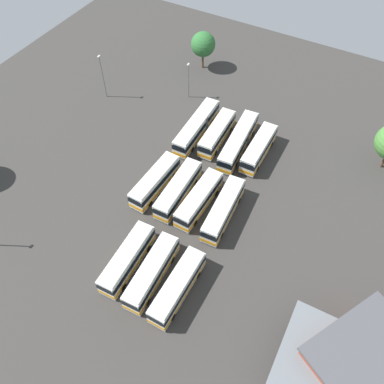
{
  "coord_description": "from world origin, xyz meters",
  "views": [
    {
      "loc": [
        33.09,
        18.94,
        49.94
      ],
      "look_at": [
        -0.68,
        0.17,
        1.49
      ],
      "focal_mm": 37.88,
      "sensor_mm": 36.0,
      "label": 1
    }
  ],
  "objects_px": {
    "bus_row1_slot2": "(199,199)",
    "lamp_post_by_building": "(103,75)",
    "bus_row2_slot1": "(127,259)",
    "bus_row2_slot3": "(178,287)",
    "bus_row1_slot0": "(155,181)",
    "bus_row1_slot1": "(178,190)",
    "bus_row2_slot2": "(152,272)",
    "maintenance_shelter": "(314,355)",
    "bus_row1_slot3": "(223,210)",
    "lamp_post_near_entrance": "(188,79)",
    "bus_row0_slot1": "(217,133)",
    "bus_row0_slot2": "(238,141)",
    "bus_row0_slot0": "(197,127)",
    "tree_northwest": "(203,44)",
    "bus_row0_slot3": "(259,148)",
    "depot_building": "(360,358)"
  },
  "relations": [
    {
      "from": "bus_row1_slot2",
      "to": "lamp_post_by_building",
      "type": "relative_size",
      "value": 1.19
    },
    {
      "from": "bus_row2_slot1",
      "to": "bus_row2_slot3",
      "type": "distance_m",
      "value": 7.95
    },
    {
      "from": "bus_row1_slot0",
      "to": "bus_row1_slot1",
      "type": "distance_m",
      "value": 4.0
    },
    {
      "from": "bus_row1_slot0",
      "to": "bus_row2_slot2",
      "type": "distance_m",
      "value": 15.64
    },
    {
      "from": "bus_row1_slot1",
      "to": "maintenance_shelter",
      "type": "height_order",
      "value": "maintenance_shelter"
    },
    {
      "from": "bus_row1_slot3",
      "to": "lamp_post_near_entrance",
      "type": "relative_size",
      "value": 1.53
    },
    {
      "from": "bus_row1_slot1",
      "to": "bus_row2_slot1",
      "type": "relative_size",
      "value": 1.04
    },
    {
      "from": "bus_row0_slot1",
      "to": "bus_row2_slot1",
      "type": "bearing_deg",
      "value": 1.04
    },
    {
      "from": "bus_row0_slot2",
      "to": "bus_row2_slot3",
      "type": "bearing_deg",
      "value": 8.99
    },
    {
      "from": "bus_row0_slot1",
      "to": "maintenance_shelter",
      "type": "distance_m",
      "value": 38.57
    },
    {
      "from": "bus_row2_slot2",
      "to": "lamp_post_by_building",
      "type": "bearing_deg",
      "value": -134.7
    },
    {
      "from": "bus_row0_slot0",
      "to": "bus_row0_slot2",
      "type": "height_order",
      "value": "same"
    },
    {
      "from": "bus_row2_slot2",
      "to": "tree_northwest",
      "type": "distance_m",
      "value": 49.09
    },
    {
      "from": "lamp_post_near_entrance",
      "to": "tree_northwest",
      "type": "height_order",
      "value": "tree_northwest"
    },
    {
      "from": "bus_row2_slot3",
      "to": "bus_row1_slot3",
      "type": "bearing_deg",
      "value": -178.77
    },
    {
      "from": "bus_row0_slot0",
      "to": "bus_row0_slot2",
      "type": "distance_m",
      "value": 7.87
    },
    {
      "from": "bus_row0_slot2",
      "to": "lamp_post_by_building",
      "type": "height_order",
      "value": "lamp_post_by_building"
    },
    {
      "from": "bus_row0_slot1",
      "to": "lamp_post_near_entrance",
      "type": "xyz_separation_m",
      "value": [
        -8.28,
        -10.28,
        2.29
      ]
    },
    {
      "from": "bus_row0_slot2",
      "to": "maintenance_shelter",
      "type": "distance_m",
      "value": 36.04
    },
    {
      "from": "tree_northwest",
      "to": "bus_row2_slot1",
      "type": "bearing_deg",
      "value": 15.83
    },
    {
      "from": "bus_row0_slot1",
      "to": "bus_row0_slot3",
      "type": "height_order",
      "value": "same"
    },
    {
      "from": "bus_row1_slot3",
      "to": "depot_building",
      "type": "xyz_separation_m",
      "value": [
        11.67,
        22.89,
        0.88
      ]
    },
    {
      "from": "bus_row0_slot1",
      "to": "bus_row1_slot0",
      "type": "relative_size",
      "value": 0.98
    },
    {
      "from": "bus_row0_slot1",
      "to": "bus_row1_slot2",
      "type": "height_order",
      "value": "same"
    },
    {
      "from": "bus_row0_slot2",
      "to": "bus_row1_slot0",
      "type": "height_order",
      "value": "same"
    },
    {
      "from": "maintenance_shelter",
      "to": "tree_northwest",
      "type": "bearing_deg",
      "value": -140.13
    },
    {
      "from": "maintenance_shelter",
      "to": "lamp_post_by_building",
      "type": "height_order",
      "value": "lamp_post_by_building"
    },
    {
      "from": "lamp_post_near_entrance",
      "to": "depot_building",
      "type": "bearing_deg",
      "value": 50.56
    },
    {
      "from": "bus_row0_slot0",
      "to": "bus_row1_slot1",
      "type": "relative_size",
      "value": 1.19
    },
    {
      "from": "tree_northwest",
      "to": "bus_row0_slot2",
      "type": "bearing_deg",
      "value": 42.38
    },
    {
      "from": "lamp_post_near_entrance",
      "to": "maintenance_shelter",
      "type": "bearing_deg",
      "value": 45.05
    },
    {
      "from": "bus_row2_slot2",
      "to": "bus_row2_slot3",
      "type": "xyz_separation_m",
      "value": [
        0.16,
        4.02,
        -0.0
      ]
    },
    {
      "from": "bus_row0_slot3",
      "to": "bus_row1_slot1",
      "type": "relative_size",
      "value": 0.93
    },
    {
      "from": "bus_row1_slot2",
      "to": "lamp_post_near_entrance",
      "type": "bearing_deg",
      "value": -147.25
    },
    {
      "from": "lamp_post_near_entrance",
      "to": "bus_row1_slot2",
      "type": "bearing_deg",
      "value": 32.75
    },
    {
      "from": "bus_row1_slot1",
      "to": "bus_row2_slot1",
      "type": "bearing_deg",
      "value": 0.31
    },
    {
      "from": "bus_row1_slot1",
      "to": "bus_row2_slot1",
      "type": "xyz_separation_m",
      "value": [
        13.69,
        0.07,
        -0.0
      ]
    },
    {
      "from": "bus_row0_slot1",
      "to": "maintenance_shelter",
      "type": "height_order",
      "value": "maintenance_shelter"
    },
    {
      "from": "bus_row1_slot0",
      "to": "bus_row1_slot1",
      "type": "height_order",
      "value": "same"
    },
    {
      "from": "bus_row2_slot3",
      "to": "lamp_post_by_building",
      "type": "bearing_deg",
      "value": -131.12
    },
    {
      "from": "bus_row0_slot0",
      "to": "maintenance_shelter",
      "type": "height_order",
      "value": "maintenance_shelter"
    },
    {
      "from": "bus_row2_slot1",
      "to": "bus_row2_slot3",
      "type": "xyz_separation_m",
      "value": [
        0.22,
        7.95,
        0.0
      ]
    },
    {
      "from": "bus_row2_slot2",
      "to": "depot_building",
      "type": "height_order",
      "value": "depot_building"
    },
    {
      "from": "bus_row0_slot0",
      "to": "bus_row0_slot2",
      "type": "relative_size",
      "value": 0.99
    },
    {
      "from": "lamp_post_near_entrance",
      "to": "bus_row1_slot3",
      "type": "bearing_deg",
      "value": 39.56
    },
    {
      "from": "tree_northwest",
      "to": "bus_row1_slot1",
      "type": "bearing_deg",
      "value": 21.89
    },
    {
      "from": "bus_row0_slot1",
      "to": "maintenance_shelter",
      "type": "relative_size",
      "value": 0.97
    },
    {
      "from": "bus_row2_slot1",
      "to": "lamp_post_near_entrance",
      "type": "relative_size",
      "value": 1.45
    },
    {
      "from": "bus_row0_slot0",
      "to": "lamp_post_near_entrance",
      "type": "height_order",
      "value": "lamp_post_near_entrance"
    },
    {
      "from": "bus_row0_slot2",
      "to": "bus_row2_slot3",
      "type": "xyz_separation_m",
      "value": [
        27.98,
        4.43,
        -0.0
      ]
    }
  ]
}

